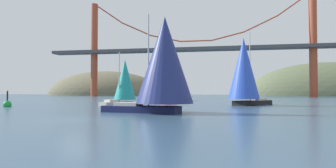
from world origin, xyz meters
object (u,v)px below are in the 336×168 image
sailboat_crimson_sail (170,81)px  sailboat_blue_spinnaker (244,71)px  sailboat_navy_sail (164,62)px  sailboat_teal_sail (124,81)px  channel_buoy (7,104)px

sailboat_crimson_sail → sailboat_blue_spinnaker: (15.73, -22.59, 0.58)m
sailboat_navy_sail → sailboat_teal_sail: (-9.44, 15.05, -1.34)m
sailboat_blue_spinnaker → sailboat_teal_sail: (-18.37, -2.30, -1.57)m
sailboat_navy_sail → sailboat_crimson_sail: sailboat_crimson_sail is taller
sailboat_crimson_sail → sailboat_teal_sail: size_ratio=1.27×
sailboat_blue_spinnaker → channel_buoy: sailboat_blue_spinnaker is taller
sailboat_teal_sail → sailboat_blue_spinnaker: bearing=7.1°
sailboat_crimson_sail → channel_buoy: (-17.02, -32.59, -4.36)m
sailboat_navy_sail → channel_buoy: 25.36m
sailboat_crimson_sail → channel_buoy: size_ratio=3.95×
sailboat_blue_spinnaker → channel_buoy: 34.60m
sailboat_crimson_sail → sailboat_navy_sail: bearing=-80.3°
channel_buoy → sailboat_crimson_sail: bearing=62.4°
sailboat_teal_sail → sailboat_navy_sail: bearing=-57.9°
sailboat_teal_sail → channel_buoy: sailboat_teal_sail is taller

